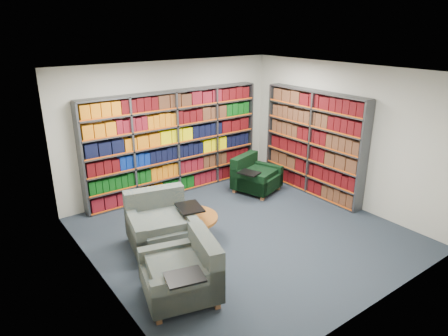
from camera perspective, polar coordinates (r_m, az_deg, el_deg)
room_shell at (r=6.61m, az=3.08°, el=1.42°), size 5.02×5.02×2.82m
bookshelf_back at (r=8.55m, az=-6.93°, el=3.53°), size 4.00×0.28×2.20m
bookshelf_right at (r=8.68m, az=12.59°, el=3.43°), size 0.28×2.50×2.20m
chair_teal_left at (r=6.73m, az=-9.13°, el=-8.05°), size 1.29×1.20×0.91m
chair_green_right at (r=8.80m, az=4.23°, el=-1.30°), size 1.13×1.08×0.78m
chair_teal_front at (r=5.54m, az=-5.39°, el=-14.83°), size 1.15×1.23×0.86m
coffee_table at (r=6.84m, az=-4.75°, el=-7.57°), size 0.91×0.91×0.64m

